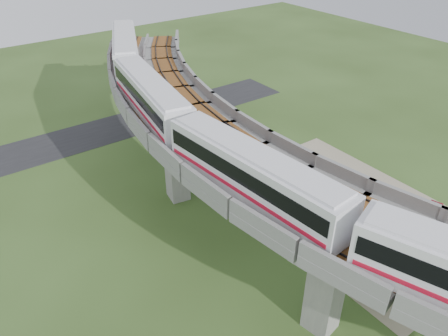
{
  "coord_description": "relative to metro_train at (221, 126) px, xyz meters",
  "views": [
    {
      "loc": [
        -17.89,
        -23.86,
        27.97
      ],
      "look_at": [
        1.34,
        2.58,
        7.5
      ],
      "focal_mm": 35.0,
      "sensor_mm": 36.0,
      "label": 1
    }
  ],
  "objects": [
    {
      "name": "tree_1",
      "position": [
        8.68,
        12.02,
        -9.83
      ],
      "size": [
        3.07,
        3.07,
        3.79
      ],
      "color": "#382314",
      "rests_on": "ground"
    },
    {
      "name": "viaduct",
      "position": [
        3.47,
        -1.63,
        -3.26
      ],
      "size": [
        19.58,
        73.98,
        11.4
      ],
      "color": "#99968E",
      "rests_on": "ground"
    },
    {
      "name": "tree_2",
      "position": [
        6.67,
        7.35,
        -10.16
      ],
      "size": [
        2.07,
        2.07,
        3.03
      ],
      "color": "#382314",
      "rests_on": "ground"
    },
    {
      "name": "tree_3",
      "position": [
        6.88,
        -0.95,
        -10.27
      ],
      "size": [
        3.12,
        3.12,
        3.36
      ],
      "color": "#382314",
      "rests_on": "ground"
    },
    {
      "name": "fence",
      "position": [
        9.38,
        -1.63,
        -11.56
      ],
      "size": [
        3.87,
        38.73,
        1.5
      ],
      "color": "#2D382D",
      "rests_on": "ground"
    },
    {
      "name": "metro_train",
      "position": [
        0.0,
        0.0,
        0.0
      ],
      "size": [
        11.35,
        61.31,
        3.64
      ],
      "color": "white",
      "rests_on": "ground"
    },
    {
      "name": "asphalt_road",
      "position": [
        -0.37,
        28.37,
        -12.29
      ],
      "size": [
        60.0,
        8.0,
        0.03
      ],
      "primitive_type": "cube",
      "color": "#232326",
      "rests_on": "ground"
    },
    {
      "name": "ground",
      "position": [
        -0.37,
        -1.63,
        -12.31
      ],
      "size": [
        160.0,
        160.0,
        0.0
      ],
      "primitive_type": "plane",
      "color": "#344A1D",
      "rests_on": "ground"
    },
    {
      "name": "car_white",
      "position": [
        8.34,
        -13.63,
        -11.6
      ],
      "size": [
        1.61,
        3.96,
        1.35
      ],
      "primitive_type": "imported",
      "rotation": [
        0.0,
        0.0,
        0.01
      ],
      "color": "silver",
      "rests_on": "dirt_lot"
    },
    {
      "name": "car_red",
      "position": [
        19.68,
        -9.41,
        -11.68
      ],
      "size": [
        3.75,
        2.18,
        1.17
      ],
      "primitive_type": "imported",
      "rotation": [
        0.0,
        0.0,
        -1.29
      ],
      "color": "#A70F1A",
      "rests_on": "dirt_lot"
    },
    {
      "name": "tree_0",
      "position": [
        10.92,
        20.95,
        -10.35
      ],
      "size": [
        2.53,
        2.53,
        3.04
      ],
      "color": "#382314",
      "rests_on": "ground"
    },
    {
      "name": "tree_4",
      "position": [
        6.91,
        -12.43,
        -10.38
      ],
      "size": [
        3.1,
        3.1,
        3.25
      ],
      "color": "#382314",
      "rests_on": "ground"
    },
    {
      "name": "car_dark",
      "position": [
        16.24,
        -2.53,
        -11.64
      ],
      "size": [
        4.61,
        3.67,
        1.25
      ],
      "primitive_type": "imported",
      "rotation": [
        0.0,
        0.0,
        2.09
      ],
      "color": "black",
      "rests_on": "dirt_lot"
    },
    {
      "name": "dirt_lot",
      "position": [
        13.63,
        -3.63,
        -12.29
      ],
      "size": [
        18.0,
        26.0,
        0.04
      ],
      "primitive_type": "cube",
      "color": "gray",
      "rests_on": "ground"
    }
  ]
}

